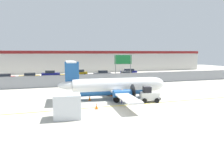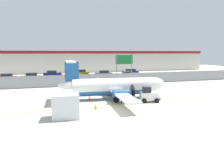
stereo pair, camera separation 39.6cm
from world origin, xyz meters
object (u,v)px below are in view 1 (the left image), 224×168
(traffic_cone_near_right, at_px, (90,98))
(traffic_cone_far_left, at_px, (112,94))
(parked_car_0, at_px, (5,78))
(parked_car_7, at_px, (129,72))
(cargo_container, at_px, (67,106))
(parked_car_4, at_px, (79,73))
(baggage_tug, at_px, (149,95))
(traffic_cone_near_left, at_px, (96,106))
(commuter_airplane, at_px, (116,86))
(parked_car_3, at_px, (70,75))
(parked_car_1, at_px, (30,77))
(ground_crew_worker, at_px, (122,95))
(parked_car_5, at_px, (102,74))
(parked_car_2, at_px, (51,74))
(highway_sign, at_px, (123,62))
(parked_car_6, at_px, (126,75))

(traffic_cone_near_right, relative_size, traffic_cone_far_left, 1.00)
(parked_car_0, height_order, parked_car_7, same)
(cargo_container, bearing_deg, parked_car_4, 85.33)
(baggage_tug, bearing_deg, cargo_container, -146.35)
(cargo_container, height_order, parked_car_7, cargo_container)
(parked_car_0, bearing_deg, traffic_cone_near_left, 112.76)
(commuter_airplane, height_order, parked_car_4, commuter_airplane)
(parked_car_3, bearing_deg, parked_car_4, -125.09)
(traffic_cone_near_right, distance_m, parked_car_1, 24.32)
(ground_crew_worker, height_order, traffic_cone_near_left, ground_crew_worker)
(commuter_airplane, relative_size, parked_car_5, 3.66)
(baggage_tug, relative_size, parked_car_2, 0.59)
(baggage_tug, xyz_separation_m, parked_car_3, (-6.20, 26.35, 0.04))
(highway_sign, bearing_deg, parked_car_5, 98.79)
(parked_car_3, bearing_deg, traffic_cone_near_right, 81.94)
(traffic_cone_near_right, distance_m, parked_car_0, 25.88)
(cargo_container, bearing_deg, parked_car_7, 65.98)
(traffic_cone_near_left, distance_m, parked_car_3, 27.74)
(traffic_cone_far_left, relative_size, parked_car_0, 0.15)
(cargo_container, xyz_separation_m, traffic_cone_far_left, (6.95, 8.40, -0.79))
(commuter_airplane, relative_size, ground_crew_worker, 9.46)
(cargo_container, xyz_separation_m, parked_car_5, (11.92, 31.21, -0.21))
(parked_car_7, bearing_deg, highway_sign, 58.11)
(cargo_container, xyz_separation_m, parked_car_1, (-4.57, 29.52, -0.21))
(traffic_cone_far_left, distance_m, parked_car_4, 26.97)
(parked_car_0, distance_m, parked_car_2, 10.77)
(traffic_cone_near_right, bearing_deg, cargo_container, -117.88)
(ground_crew_worker, bearing_deg, parked_car_7, 91.38)
(baggage_tug, xyz_separation_m, highway_sign, (3.24, 17.49, 3.28))
(cargo_container, distance_m, traffic_cone_far_left, 10.93)
(traffic_cone_near_right, distance_m, parked_car_2, 28.15)
(parked_car_5, bearing_deg, ground_crew_worker, 87.17)
(highway_sign, bearing_deg, parked_car_4, 114.68)
(baggage_tug, distance_m, parked_car_4, 31.89)
(parked_car_0, bearing_deg, parked_car_3, -178.52)
(commuter_airplane, xyz_separation_m, highway_sign, (6.45, 14.49, 2.54))
(parked_car_5, distance_m, highway_sign, 10.69)
(traffic_cone_near_left, xyz_separation_m, traffic_cone_near_right, (0.18, 4.32, 0.00))
(parked_car_3, distance_m, highway_sign, 13.34)
(parked_car_2, height_order, parked_car_3, same)
(parked_car_0, distance_m, parked_car_6, 25.94)
(traffic_cone_near_right, bearing_deg, parked_car_1, 109.36)
(baggage_tug, xyz_separation_m, parked_car_2, (-10.28, 30.86, 0.04))
(traffic_cone_near_right, distance_m, traffic_cone_far_left, 3.92)
(traffic_cone_near_left, relative_size, parked_car_6, 0.15)
(ground_crew_worker, bearing_deg, parked_car_6, 92.41)
(parked_car_1, relative_size, parked_car_5, 0.96)
(traffic_cone_near_right, distance_m, parked_car_7, 32.12)
(parked_car_7, bearing_deg, parked_car_6, 57.89)
(commuter_airplane, relative_size, parked_car_3, 3.68)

